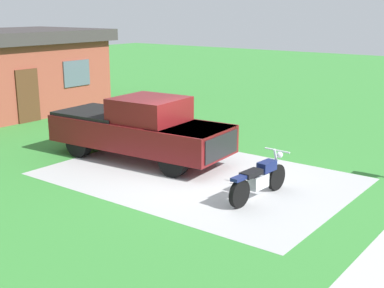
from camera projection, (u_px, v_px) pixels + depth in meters
name	position (u px, v px, depth m)	size (l,w,h in m)	color
ground_plane	(198.00, 176.00, 13.82)	(80.00, 80.00, 0.00)	#388536
driveway_pad	(198.00, 176.00, 13.82)	(5.49, 7.98, 0.01)	#ADADAD
motorcycle	(259.00, 179.00, 12.13)	(2.21, 0.70, 1.09)	black
pickup_truck	(138.00, 128.00, 15.22)	(2.41, 5.75, 1.90)	black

